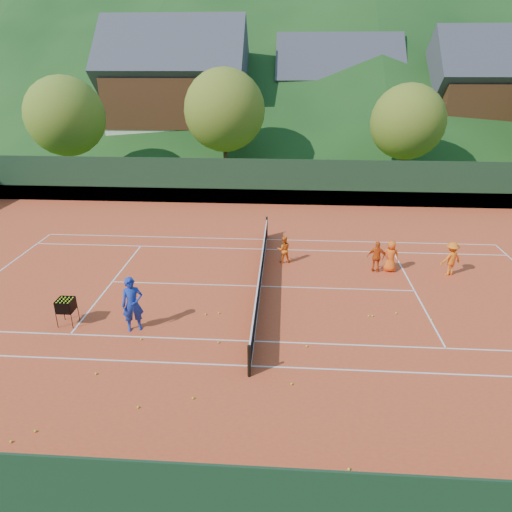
# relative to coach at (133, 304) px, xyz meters

# --- Properties ---
(ground) EXTENTS (400.00, 400.00, 0.00)m
(ground) POSITION_rel_coach_xyz_m (4.24, 3.63, -1.03)
(ground) COLOR #2F4F18
(ground) RESTS_ON ground
(clay_court) EXTENTS (40.00, 24.00, 0.02)m
(clay_court) POSITION_rel_coach_xyz_m (4.24, 3.63, -1.02)
(clay_court) COLOR #C3401F
(clay_court) RESTS_ON ground
(coach) EXTENTS (0.86, 0.71, 2.01)m
(coach) POSITION_rel_coach_xyz_m (0.00, 0.00, 0.00)
(coach) COLOR #1832A0
(coach) RESTS_ON clay_court
(student_a) EXTENTS (0.70, 0.58, 1.29)m
(student_a) POSITION_rel_coach_xyz_m (5.19, 6.21, -0.36)
(student_a) COLOR orange
(student_a) RESTS_ON clay_court
(student_b) EXTENTS (0.88, 0.46, 1.44)m
(student_b) POSITION_rel_coach_xyz_m (9.34, 5.44, -0.29)
(student_b) COLOR #DF5213
(student_b) RESTS_ON clay_court
(student_c) EXTENTS (0.78, 0.58, 1.45)m
(student_c) POSITION_rel_coach_xyz_m (9.97, 5.55, -0.28)
(student_c) COLOR #FB6016
(student_c) RESTS_ON clay_court
(student_d) EXTENTS (1.13, 0.89, 1.53)m
(student_d) POSITION_rel_coach_xyz_m (12.54, 5.34, -0.24)
(student_d) COLOR orange
(student_d) RESTS_ON clay_court
(tennis_ball_0) EXTENTS (0.07, 0.07, 0.07)m
(tennis_ball_0) POSITION_rel_coach_xyz_m (2.81, 1.25, -0.97)
(tennis_ball_0) COLOR #BBE526
(tennis_ball_0) RESTS_ON clay_court
(tennis_ball_1) EXTENTS (0.07, 0.07, 0.07)m
(tennis_ball_1) POSITION_rel_coach_xyz_m (8.56, 1.44, -0.97)
(tennis_ball_1) COLOR #BBE526
(tennis_ball_1) RESTS_ON clay_court
(tennis_ball_2) EXTENTS (0.07, 0.07, 0.07)m
(tennis_ball_2) POSITION_rel_coach_xyz_m (6.83, -5.64, -0.97)
(tennis_ball_2) COLOR #BBE526
(tennis_ball_2) RESTS_ON clay_court
(tennis_ball_3) EXTENTS (0.07, 0.07, 0.07)m
(tennis_ball_3) POSITION_rel_coach_xyz_m (0.40, -0.67, -0.97)
(tennis_ball_3) COLOR #BBE526
(tennis_ball_3) RESTS_ON clay_court
(tennis_ball_5) EXTENTS (0.07, 0.07, 0.07)m
(tennis_ball_5) POSITION_rel_coach_xyz_m (6.03, -0.71, -0.97)
(tennis_ball_5) COLOR #BBE526
(tennis_ball_5) RESTS_ON clay_court
(tennis_ball_6) EXTENTS (0.07, 0.07, 0.07)m
(tennis_ball_6) POSITION_rel_coach_xyz_m (7.07, -5.71, -0.97)
(tennis_ball_6) COLOR #BBE526
(tennis_ball_6) RESTS_ON clay_court
(tennis_ball_7) EXTENTS (0.07, 0.07, 0.07)m
(tennis_ball_7) POSITION_rel_coach_xyz_m (2.74, -3.47, -0.97)
(tennis_ball_7) COLOR #BBE526
(tennis_ball_7) RESTS_ON clay_court
(tennis_ball_8) EXTENTS (0.07, 0.07, 0.07)m
(tennis_ball_8) POSITION_rel_coach_xyz_m (3.07, -0.68, -0.97)
(tennis_ball_8) COLOR #BBE526
(tennis_ball_8) RESTS_ON clay_court
(tennis_ball_9) EXTENTS (0.07, 0.07, 0.07)m
(tennis_ball_9) POSITION_rel_coach_xyz_m (-1.06, -4.96, -0.97)
(tennis_ball_9) COLOR #BBE526
(tennis_ball_9) RESTS_ON clay_court
(tennis_ball_10) EXTENTS (0.07, 0.07, 0.07)m
(tennis_ball_10) POSITION_rel_coach_xyz_m (5.52, -2.67, -0.97)
(tennis_ball_10) COLOR #BBE526
(tennis_ball_10) RESTS_ON clay_court
(tennis_ball_11) EXTENTS (0.07, 0.07, 0.07)m
(tennis_ball_11) POSITION_rel_coach_xyz_m (1.31, -3.93, -0.97)
(tennis_ball_11) COLOR #BBE526
(tennis_ball_11) RESTS_ON clay_court
(tennis_ball_12) EXTENTS (0.07, 0.07, 0.07)m
(tennis_ball_12) POSITION_rel_coach_xyz_m (9.47, 1.68, -0.97)
(tennis_ball_12) COLOR #BBE526
(tennis_ball_12) RESTS_ON clay_court
(tennis_ball_13) EXTENTS (0.07, 0.07, 0.07)m
(tennis_ball_13) POSITION_rel_coach_xyz_m (-0.41, -2.58, -0.97)
(tennis_ball_13) COLOR #BBE526
(tennis_ball_13) RESTS_ON clay_court
(tennis_ball_14) EXTENTS (0.07, 0.07, 0.07)m
(tennis_ball_14) POSITION_rel_coach_xyz_m (2.33, 1.13, -0.97)
(tennis_ball_14) COLOR #BBE526
(tennis_ball_14) RESTS_ON clay_court
(tennis_ball_15) EXTENTS (0.07, 0.07, 0.07)m
(tennis_ball_15) POSITION_rel_coach_xyz_m (8.41, 1.40, -0.97)
(tennis_ball_15) COLOR #BBE526
(tennis_ball_15) RESTS_ON clay_court
(tennis_ball_16) EXTENTS (0.07, 0.07, 0.07)m
(tennis_ball_16) POSITION_rel_coach_xyz_m (-0.75, 2.38, -0.97)
(tennis_ball_16) COLOR #BBE526
(tennis_ball_16) RESTS_ON clay_court
(tennis_ball_17) EXTENTS (0.07, 0.07, 0.07)m
(tennis_ball_17) POSITION_rel_coach_xyz_m (10.66, 1.28, -0.97)
(tennis_ball_17) COLOR #BBE526
(tennis_ball_17) RESTS_ON clay_court
(tennis_ball_18) EXTENTS (0.07, 0.07, 0.07)m
(tennis_ball_18) POSITION_rel_coach_xyz_m (-1.49, -5.34, -0.97)
(tennis_ball_18) COLOR #BBE526
(tennis_ball_18) RESTS_ON clay_court
(court_lines) EXTENTS (23.83, 11.03, 0.00)m
(court_lines) POSITION_rel_coach_xyz_m (4.24, 3.63, -1.00)
(court_lines) COLOR white
(court_lines) RESTS_ON clay_court
(tennis_net) EXTENTS (0.10, 12.07, 1.10)m
(tennis_net) POSITION_rel_coach_xyz_m (4.24, 3.63, -0.51)
(tennis_net) COLOR black
(tennis_net) RESTS_ON clay_court
(perimeter_fence) EXTENTS (40.40, 24.24, 3.00)m
(perimeter_fence) POSITION_rel_coach_xyz_m (4.24, 3.63, 0.24)
(perimeter_fence) COLOR black
(perimeter_fence) RESTS_ON clay_court
(ball_hopper) EXTENTS (0.57, 0.57, 1.00)m
(ball_hopper) POSITION_rel_coach_xyz_m (-2.51, 0.19, -0.26)
(ball_hopper) COLOR black
(ball_hopper) RESTS_ON clay_court
(chalet_left) EXTENTS (13.80, 9.93, 12.92)m
(chalet_left) POSITION_rel_coach_xyz_m (-5.76, 33.63, 4.62)
(chalet_left) COLOR beige
(chalet_left) RESTS_ON ground
(chalet_mid) EXTENTS (12.65, 8.82, 11.45)m
(chalet_mid) POSITION_rel_coach_xyz_m (10.24, 37.63, 3.96)
(chalet_mid) COLOR beige
(chalet_mid) RESTS_ON ground
(chalet_right) EXTENTS (11.50, 8.82, 11.91)m
(chalet_right) POSITION_rel_coach_xyz_m (24.24, 33.63, 4.23)
(chalet_right) COLOR beige
(chalet_right) RESTS_ON ground
(tree_a) EXTENTS (6.00, 6.00, 7.88)m
(tree_a) POSITION_rel_coach_xyz_m (-11.76, 21.63, 3.84)
(tree_a) COLOR #3E2918
(tree_a) RESTS_ON ground
(tree_b) EXTENTS (6.40, 6.40, 8.40)m
(tree_b) POSITION_rel_coach_xyz_m (0.24, 23.63, 4.17)
(tree_b) COLOR #3E2719
(tree_b) RESTS_ON ground
(tree_c) EXTENTS (5.60, 5.60, 7.35)m
(tree_c) POSITION_rel_coach_xyz_m (14.24, 22.63, 3.52)
(tree_c) COLOR #41271A
(tree_c) RESTS_ON ground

